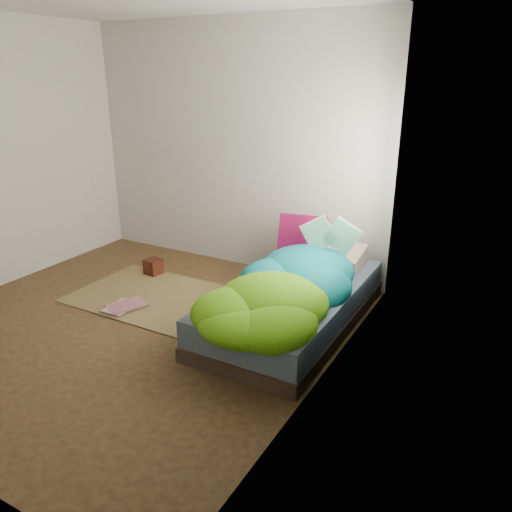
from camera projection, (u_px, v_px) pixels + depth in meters
The scene contains 12 objects.
ground at pixel (130, 325), 4.33m from camera, with size 3.50×3.50×0.00m, color #3B2316.
room_walls at pixel (113, 134), 3.77m from camera, with size 3.54×3.54×2.62m.
bed at pixel (293, 306), 4.30m from camera, with size 1.00×2.00×0.34m.
duvet at pixel (282, 278), 4.00m from camera, with size 0.96×1.84×0.34m, color #087A7F, non-canonical shape.
rug at pixel (157, 297), 4.85m from camera, with size 1.60×1.10×0.01m, color brown.
pillow_floral at pixel (330, 255), 4.79m from camera, with size 0.63×0.39×0.14m, color beige.
pillow_magenta at pixel (302, 238), 4.78m from camera, with size 0.45×0.14×0.45m, color #530534.
open_book at pixel (331, 225), 4.35m from camera, with size 0.43×0.09×0.26m, color #38802A, non-canonical shape.
wooden_box at pixel (154, 266), 5.38m from camera, with size 0.16×0.16×0.16m, color #33170B.
floor_book_a at pixel (111, 305), 4.64m from camera, with size 0.23×0.31×0.02m, color beige.
floor_book_b at pixel (121, 301), 4.71m from camera, with size 0.25×0.33×0.03m, color #B46777.
floor_book_c at pixel (197, 323), 4.32m from camera, with size 0.23×0.31×0.02m, color tan.
Camera 1 is at (2.84, -2.83, 2.06)m, focal length 35.00 mm.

